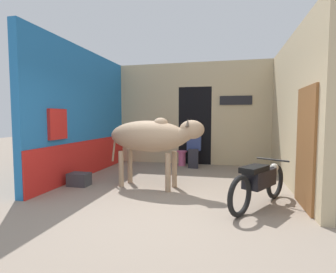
# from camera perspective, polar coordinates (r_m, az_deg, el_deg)

# --- Properties ---
(ground_plane) EXTENTS (30.00, 30.00, 0.00)m
(ground_plane) POSITION_cam_1_polar(r_m,az_deg,el_deg) (4.28, -3.41, -16.14)
(ground_plane) COLOR gray
(wall_left_shopfront) EXTENTS (0.25, 4.40, 3.20)m
(wall_left_shopfront) POSITION_cam_1_polar(r_m,az_deg,el_deg) (7.04, -17.87, 4.48)
(wall_left_shopfront) COLOR #236BAD
(wall_left_shopfront) RESTS_ON ground_plane
(wall_back_with_doorway) EXTENTS (4.77, 0.93, 3.20)m
(wall_back_with_doorway) POSITION_cam_1_polar(r_m,az_deg,el_deg) (8.59, 5.73, 3.92)
(wall_back_with_doorway) COLOR #C6B289
(wall_back_with_doorway) RESTS_ON ground_plane
(wall_right_with_door) EXTENTS (0.22, 4.40, 3.20)m
(wall_right_with_door) POSITION_cam_1_polar(r_m,az_deg,el_deg) (6.14, 25.69, 4.63)
(wall_right_with_door) COLOR #C6B289
(wall_right_with_door) RESTS_ON ground_plane
(cow) EXTENTS (2.14, 0.93, 1.48)m
(cow) POSITION_cam_1_polar(r_m,az_deg,el_deg) (5.51, -3.60, -0.05)
(cow) COLOR tan
(cow) RESTS_ON ground_plane
(motorcycle_near) EXTENTS (1.06, 1.66, 0.75)m
(motorcycle_near) POSITION_cam_1_polar(r_m,az_deg,el_deg) (4.65, 19.26, -9.24)
(motorcycle_near) COLOR black
(motorcycle_near) RESTS_ON ground_plane
(shopkeeper_seated) EXTENTS (0.41, 0.34, 1.20)m
(shopkeeper_seated) POSITION_cam_1_polar(r_m,az_deg,el_deg) (7.79, 5.64, -2.10)
(shopkeeper_seated) COLOR #282833
(shopkeeper_seated) RESTS_ON ground_plane
(plastic_stool) EXTENTS (0.31, 0.31, 0.46)m
(plastic_stool) POSITION_cam_1_polar(r_m,az_deg,el_deg) (8.12, 3.07, -4.62)
(plastic_stool) COLOR #DB6093
(plastic_stool) RESTS_ON ground_plane
(crate) EXTENTS (0.44, 0.32, 0.28)m
(crate) POSITION_cam_1_polar(r_m,az_deg,el_deg) (6.09, -18.77, -8.82)
(crate) COLOR #38383D
(crate) RESTS_ON ground_plane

